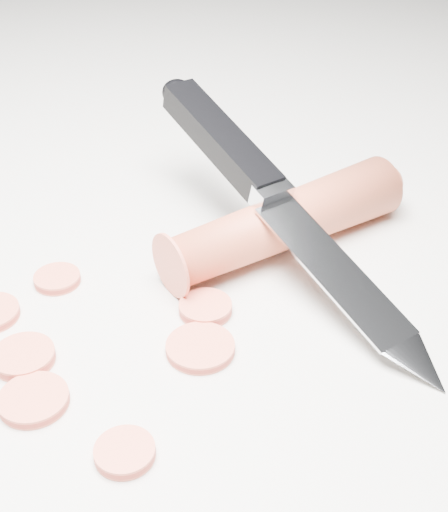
% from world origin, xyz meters
% --- Properties ---
extents(ground, '(2.40, 2.40, 0.00)m').
position_xyz_m(ground, '(0.00, 0.00, 0.00)').
color(ground, silver).
rests_on(ground, ground).
extents(carrot, '(0.12, 0.17, 0.04)m').
position_xyz_m(carrot, '(0.07, 0.08, 0.02)').
color(carrot, '#C3482C').
rests_on(carrot, ground).
extents(carrot_slice_2, '(0.03, 0.03, 0.01)m').
position_xyz_m(carrot_slice_2, '(0.06, -0.01, 0.00)').
color(carrot_slice_2, '#E65C42').
rests_on(carrot_slice_2, ground).
extents(carrot_slice_3, '(0.03, 0.03, 0.01)m').
position_xyz_m(carrot_slice_3, '(0.07, -0.12, 0.00)').
color(carrot_slice_3, '#E65C42').
rests_on(carrot_slice_3, ground).
extents(carrot_slice_4, '(0.04, 0.04, 0.01)m').
position_xyz_m(carrot_slice_4, '(0.07, -0.04, 0.00)').
color(carrot_slice_4, '#E65C42').
rests_on(carrot_slice_4, ground).
extents(carrot_slice_6, '(0.04, 0.04, 0.01)m').
position_xyz_m(carrot_slice_6, '(0.01, -0.11, 0.00)').
color(carrot_slice_6, '#E65C42').
rests_on(carrot_slice_6, ground).
extents(carrot_slice_7, '(0.03, 0.03, 0.01)m').
position_xyz_m(carrot_slice_7, '(-0.04, -0.02, 0.00)').
color(carrot_slice_7, '#E65C42').
rests_on(carrot_slice_7, ground).
extents(carrot_slice_8, '(0.03, 0.03, 0.01)m').
position_xyz_m(carrot_slice_8, '(-0.01, -0.09, 0.00)').
color(carrot_slice_8, '#E65C42').
rests_on(carrot_slice_8, ground).
extents(kitchen_knife, '(0.27, 0.16, 0.09)m').
position_xyz_m(kitchen_knife, '(0.08, 0.07, 0.04)').
color(kitchen_knife, silver).
rests_on(kitchen_knife, ground).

